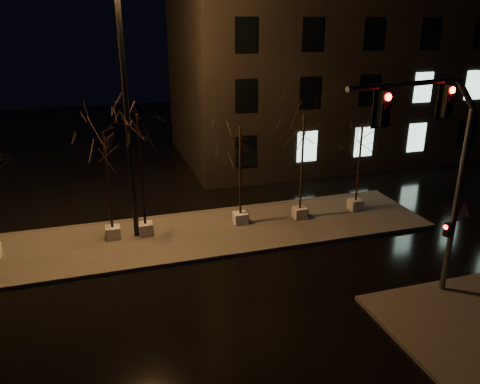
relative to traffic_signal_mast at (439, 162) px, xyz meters
name	(u,v)px	position (x,y,z in m)	size (l,w,h in m)	color
ground	(242,303)	(-6.13, 1.78, -5.25)	(90.00, 90.00, 0.00)	black
median	(204,233)	(-6.13, 7.78, -5.18)	(22.00, 5.00, 0.15)	#45433E
building	(351,50)	(7.87, 19.78, 2.25)	(25.00, 12.00, 15.00)	black
tree_1	(105,157)	(-10.26, 8.36, -1.22)	(1.80, 1.80, 5.11)	silver
tree_2	(139,143)	(-8.78, 8.32, -0.72)	(1.80, 1.80, 5.77)	silver
tree_3	(240,149)	(-4.19, 8.21, -1.35)	(1.80, 1.80, 4.94)	silver
tree_4	(303,138)	(-1.12, 7.99, -0.98)	(1.80, 1.80, 5.44)	silver
tree_5	(361,144)	(2.14, 8.13, -1.54)	(1.80, 1.80, 4.69)	silver
traffic_signal_mast	(439,162)	(0.00, 0.00, 0.00)	(6.24, 1.41, 7.77)	#54575B
streetlight_main	(125,90)	(-9.20, 8.33, 1.56)	(2.89, 0.76, 11.55)	black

